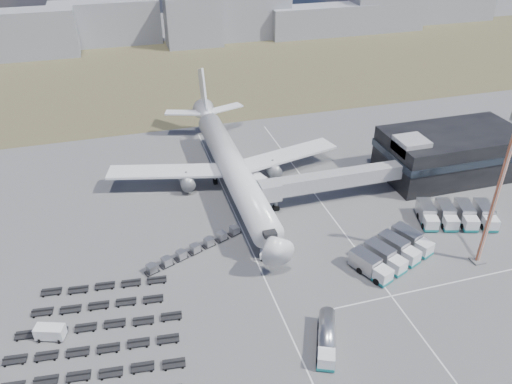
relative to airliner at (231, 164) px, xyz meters
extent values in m
plane|color=#565659|center=(0.00, -32.38, -5.29)|extent=(420.00, 420.00, 0.00)
cube|color=#4A4A2C|center=(0.00, 77.62, -5.29)|extent=(420.00, 90.00, 0.01)
cube|color=silver|center=(-2.00, -27.38, -5.29)|extent=(0.25, 110.00, 0.01)
cube|color=silver|center=(16.00, -27.38, -5.29)|extent=(0.25, 110.00, 0.01)
cube|color=silver|center=(25.00, -40.38, -5.29)|extent=(40.00, 0.25, 0.01)
cube|color=black|center=(48.00, -8.38, -0.29)|extent=(30.00, 16.00, 10.00)
cube|color=#262D38|center=(48.00, -8.38, 0.91)|extent=(30.40, 16.40, 1.60)
cube|color=#939399|center=(36.00, -10.38, 4.21)|extent=(6.00, 6.00, 3.00)
cube|color=#939399|center=(18.10, -11.88, -0.19)|extent=(29.80, 3.00, 3.00)
cube|color=#939399|center=(4.70, -12.38, -0.19)|extent=(4.00, 3.60, 3.40)
cylinder|color=slate|center=(6.20, -11.88, -2.74)|extent=(0.70, 0.70, 5.10)
cylinder|color=black|center=(6.20, -11.88, -4.84)|extent=(1.40, 0.90, 1.40)
cylinder|color=white|center=(0.00, -2.38, 0.01)|extent=(5.60, 48.00, 5.60)
cone|color=white|center=(0.00, -28.88, 0.01)|extent=(5.60, 5.00, 5.60)
cone|color=white|center=(0.00, 25.62, 0.81)|extent=(5.60, 8.00, 5.60)
cube|color=black|center=(0.00, -26.88, 0.81)|extent=(2.20, 2.00, 0.80)
cube|color=white|center=(-13.00, 2.62, -1.19)|extent=(25.59, 11.38, 0.50)
cube|color=white|center=(13.00, 2.62, -1.19)|extent=(25.59, 11.38, 0.50)
cylinder|color=slate|center=(-9.50, 0.62, -2.89)|extent=(3.00, 5.00, 3.00)
cylinder|color=slate|center=(9.50, 0.62, -2.89)|extent=(3.00, 5.00, 3.00)
cube|color=white|center=(-5.50, 27.62, 1.21)|extent=(9.49, 5.63, 0.35)
cube|color=white|center=(5.50, 27.62, 1.21)|extent=(9.49, 5.63, 0.35)
cube|color=white|center=(0.00, 28.62, 6.51)|extent=(0.50, 9.06, 11.45)
cylinder|color=slate|center=(0.00, -23.38, -4.04)|extent=(0.50, 0.50, 2.50)
cylinder|color=slate|center=(-3.20, 1.62, -4.04)|extent=(0.60, 0.60, 2.50)
cylinder|color=slate|center=(3.20, 1.62, -4.04)|extent=(0.60, 0.60, 2.50)
cylinder|color=black|center=(0.00, -23.38, -4.79)|extent=(0.50, 1.20, 1.20)
cube|color=gray|center=(-56.65, 113.70, 3.28)|extent=(49.61, 12.00, 17.15)
cube|color=gray|center=(-20.59, 124.59, 3.16)|extent=(42.33, 12.00, 16.90)
cube|color=gray|center=(12.53, 112.38, 4.18)|extent=(21.91, 12.00, 18.93)
cube|color=gray|center=(37.58, 117.09, 6.94)|extent=(32.23, 12.00, 24.46)
cube|color=gray|center=(68.60, 113.37, 0.87)|extent=(46.61, 12.00, 12.32)
cube|color=gray|center=(98.88, 113.69, 4.22)|extent=(32.15, 12.00, 19.01)
cube|color=gray|center=(133.63, 121.75, 1.63)|extent=(50.32, 12.00, 13.85)
cube|color=white|center=(0.66, -49.94, -3.91)|extent=(3.03, 3.03, 2.20)
cube|color=#157678|center=(0.66, -49.94, -4.77)|extent=(3.15, 3.15, 0.48)
cylinder|color=#A9A9AE|center=(2.57, -45.68, -3.48)|extent=(5.10, 7.51, 2.39)
cube|color=slate|center=(2.57, -45.68, -4.58)|extent=(5.02, 7.47, 0.33)
cylinder|color=black|center=(1.99, -46.98, -4.81)|extent=(2.69, 1.97, 1.05)
cube|color=white|center=(0.23, -26.05, -4.59)|extent=(3.49, 2.68, 1.41)
cube|color=white|center=(-35.03, -34.34, -4.19)|extent=(4.47, 3.08, 2.20)
cube|color=white|center=(4.65, -1.72, -3.62)|extent=(4.34, 6.74, 2.92)
cube|color=#157678|center=(4.65, -1.72, -4.82)|extent=(4.47, 6.87, 0.47)
cube|color=white|center=(16.16, -36.99, -3.86)|extent=(3.26, 3.20, 2.42)
cube|color=#157678|center=(16.16, -36.99, -4.80)|extent=(3.41, 3.35, 0.49)
cube|color=#A9A9AE|center=(14.68, -33.44, -3.42)|extent=(4.38, 5.68, 2.86)
cube|color=white|center=(19.61, -35.55, -3.86)|extent=(3.26, 3.20, 2.42)
cube|color=#157678|center=(19.61, -35.55, -4.80)|extent=(3.41, 3.35, 0.49)
cube|color=#A9A9AE|center=(18.13, -32.00, -3.42)|extent=(4.38, 5.68, 2.86)
cube|color=white|center=(23.06, -34.11, -3.86)|extent=(3.26, 3.20, 2.42)
cube|color=#157678|center=(23.06, -34.11, -4.80)|extent=(3.41, 3.35, 0.49)
cube|color=#A9A9AE|center=(21.58, -30.56, -3.42)|extent=(4.38, 5.68, 2.86)
cube|color=white|center=(26.51, -32.67, -3.86)|extent=(3.26, 3.20, 2.42)
cube|color=#157678|center=(26.51, -32.67, -4.80)|extent=(3.41, 3.35, 0.49)
cube|color=#A9A9AE|center=(25.03, -29.12, -3.42)|extent=(4.38, 5.68, 2.86)
cube|color=white|center=(31.92, -26.36, -3.88)|extent=(3.10, 3.03, 2.40)
cube|color=#157678|center=(31.92, -26.36, -4.80)|extent=(3.24, 3.17, 0.49)
cube|color=#A9A9AE|center=(33.05, -22.72, -3.44)|extent=(3.98, 5.56, 2.83)
cube|color=white|center=(35.46, -27.45, -3.88)|extent=(3.10, 3.03, 2.40)
cube|color=#157678|center=(35.46, -27.45, -4.80)|extent=(3.24, 3.17, 0.49)
cube|color=#A9A9AE|center=(36.59, -23.81, -3.44)|extent=(3.98, 5.56, 2.83)
cube|color=white|center=(39.00, -28.55, -3.88)|extent=(3.10, 3.03, 2.40)
cube|color=#157678|center=(39.00, -28.55, -4.80)|extent=(3.24, 3.17, 0.49)
cube|color=#A9A9AE|center=(40.12, -24.91, -3.44)|extent=(3.98, 5.56, 2.83)
cube|color=white|center=(42.53, -29.64, -3.88)|extent=(3.10, 3.03, 2.40)
cube|color=#157678|center=(42.53, -29.64, -4.80)|extent=(3.24, 3.17, 0.49)
cube|color=#A9A9AE|center=(43.66, -26.00, -3.44)|extent=(3.98, 5.56, 2.83)
cube|color=black|center=(-19.66, -24.12, -5.02)|extent=(2.71, 2.23, 0.16)
cube|color=#A9A9AE|center=(-19.66, -24.12, -4.26)|extent=(1.88, 1.88, 1.35)
cube|color=black|center=(-17.01, -23.01, -5.02)|extent=(2.71, 2.23, 0.16)
cube|color=#A9A9AE|center=(-17.01, -23.01, -4.26)|extent=(1.88, 1.88, 1.35)
cube|color=black|center=(-14.36, -21.89, -5.02)|extent=(2.71, 2.23, 0.16)
cube|color=#A9A9AE|center=(-14.36, -21.89, -4.26)|extent=(1.88, 1.88, 1.35)
cube|color=black|center=(-11.71, -20.78, -5.02)|extent=(2.71, 2.23, 0.16)
cube|color=#A9A9AE|center=(-11.71, -20.78, -4.26)|extent=(1.88, 1.88, 1.35)
cube|color=black|center=(-9.06, -19.67, -5.02)|extent=(2.71, 2.23, 0.16)
cube|color=#A9A9AE|center=(-9.06, -19.67, -4.26)|extent=(1.88, 1.88, 1.35)
cube|color=black|center=(-6.41, -18.55, -5.02)|extent=(2.71, 2.23, 0.16)
cube|color=#A9A9AE|center=(-6.41, -18.55, -4.26)|extent=(1.88, 1.88, 1.35)
cube|color=black|center=(-3.76, -17.44, -5.02)|extent=(2.71, 2.23, 0.16)
cube|color=#A9A9AE|center=(-3.76, -17.44, -4.26)|extent=(1.88, 1.88, 1.35)
cube|color=black|center=(-29.79, -42.72, -4.92)|extent=(24.79, 4.18, 0.74)
cube|color=black|center=(-29.32, -38.41, -4.92)|extent=(24.79, 4.18, 0.74)
cube|color=black|center=(-28.86, -34.10, -4.92)|extent=(24.79, 4.18, 0.74)
cube|color=black|center=(-28.40, -29.79, -4.92)|extent=(20.69, 3.74, 0.74)
cube|color=black|center=(-27.93, -25.48, -4.92)|extent=(20.69, 3.74, 0.74)
cylinder|color=#C74B1F|center=(34.54, -36.85, 7.96)|extent=(0.74, 0.74, 26.51)
cube|color=#565659|center=(34.54, -36.85, -5.13)|extent=(2.12, 2.12, 0.32)
camera|label=1|loc=(-20.99, -90.46, 49.91)|focal=35.00mm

